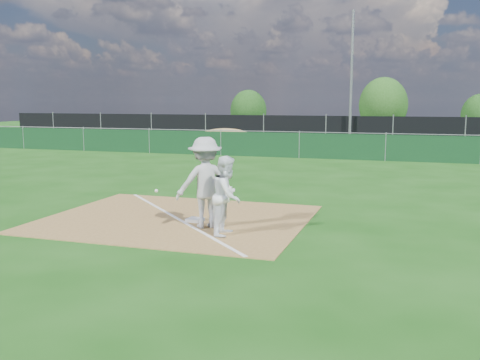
% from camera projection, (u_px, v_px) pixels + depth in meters
% --- Properties ---
extents(ground, '(90.00, 90.00, 0.00)m').
position_uv_depth(ground, '(273.00, 171.00, 20.98)').
color(ground, '#144A0F').
rests_on(ground, ground).
extents(infield_dirt, '(6.00, 5.00, 0.02)m').
position_uv_depth(infield_dirt, '(177.00, 219.00, 12.51)').
color(infield_dirt, olive).
rests_on(infield_dirt, ground).
extents(foul_line, '(5.01, 5.01, 0.01)m').
position_uv_depth(foul_line, '(177.00, 218.00, 12.51)').
color(foul_line, white).
rests_on(foul_line, infield_dirt).
extents(green_fence, '(44.00, 0.05, 1.20)m').
position_uv_depth(green_fence, '(299.00, 146.00, 25.59)').
color(green_fence, '#0D3218').
rests_on(green_fence, ground).
extents(dirt_mound, '(3.38, 2.60, 1.17)m').
position_uv_depth(dirt_mound, '(225.00, 139.00, 30.41)').
color(dirt_mound, '#9F844C').
rests_on(dirt_mound, ground).
extents(black_fence, '(46.00, 0.04, 1.80)m').
position_uv_depth(black_fence, '(326.00, 130.00, 33.07)').
color(black_fence, black).
rests_on(black_fence, ground).
extents(parking_lot, '(46.00, 9.00, 0.01)m').
position_uv_depth(parking_lot, '(337.00, 139.00, 37.90)').
color(parking_lot, black).
rests_on(parking_lot, ground).
extents(light_pole, '(0.16, 0.16, 8.00)m').
position_uv_depth(light_pole, '(351.00, 79.00, 31.87)').
color(light_pole, slate).
rests_on(light_pole, ground).
extents(first_base, '(0.37, 0.37, 0.07)m').
position_uv_depth(first_base, '(195.00, 220.00, 12.20)').
color(first_base, white).
rests_on(first_base, infield_dirt).
extents(play_at_first, '(2.01, 1.31, 1.97)m').
position_uv_depth(play_at_first, '(205.00, 183.00, 11.51)').
color(play_at_first, silver).
rests_on(play_at_first, infield_dirt).
extents(runner, '(0.65, 0.82, 1.64)m').
position_uv_depth(runner, '(227.00, 196.00, 10.95)').
color(runner, white).
rests_on(runner, ground).
extents(car_left, '(5.05, 3.04, 1.61)m').
position_uv_depth(car_left, '(274.00, 126.00, 39.70)').
color(car_left, '#A2A5A9').
rests_on(car_left, parking_lot).
extents(car_mid, '(4.51, 2.89, 1.40)m').
position_uv_depth(car_mid, '(319.00, 130.00, 37.00)').
color(car_mid, black).
rests_on(car_mid, parking_lot).
extents(car_right, '(5.11, 3.52, 1.37)m').
position_uv_depth(car_right, '(438.00, 132.00, 34.75)').
color(car_right, black).
rests_on(car_right, parking_lot).
extents(tree_left, '(3.05, 3.05, 3.62)m').
position_uv_depth(tree_left, '(248.00, 111.00, 45.19)').
color(tree_left, '#382316').
rests_on(tree_left, ground).
extents(tree_mid, '(3.87, 3.87, 4.59)m').
position_uv_depth(tree_mid, '(383.00, 105.00, 43.16)').
color(tree_mid, '#382316').
rests_on(tree_mid, ground).
extents(tree_right, '(2.73, 2.73, 3.23)m').
position_uv_depth(tree_right, '(480.00, 115.00, 39.88)').
color(tree_right, '#382316').
rests_on(tree_right, ground).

